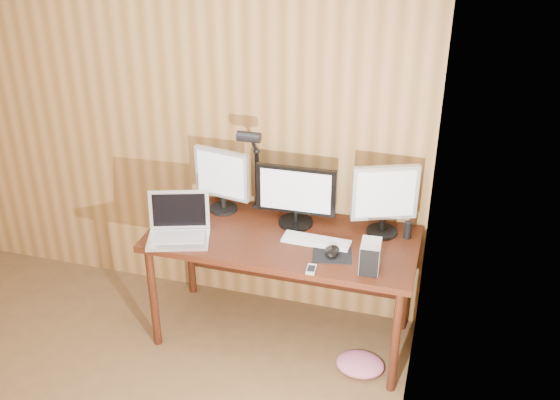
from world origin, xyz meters
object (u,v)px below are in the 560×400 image
at_px(mouse, 332,252).
at_px(laptop, 179,226).
at_px(desk, 285,247).
at_px(speaker, 408,230).
at_px(monitor_center, 296,195).
at_px(monitor_left, 222,179).
at_px(keyboard, 316,241).
at_px(hard_drive, 370,256).
at_px(desk_lamp, 253,158).
at_px(monitor_right, 385,198).
at_px(phone, 311,269).

bearing_deg(mouse, laptop, 159.01).
bearing_deg(desk, speaker, 8.99).
xyz_separation_m(monitor_center, monitor_left, (-0.49, 0.04, 0.03)).
distance_m(monitor_center, keyboard, 0.31).
distance_m(hard_drive, speaker, 0.43).
height_order(monitor_center, hard_drive, monitor_center).
distance_m(monitor_center, speaker, 0.69).
height_order(mouse, desk_lamp, desk_lamp).
height_order(mouse, speaker, speaker).
bearing_deg(desk_lamp, laptop, -126.77).
height_order(monitor_right, mouse, monitor_right).
height_order(mouse, phone, mouse).
relative_size(desk, desk_lamp, 2.61).
relative_size(monitor_left, mouse, 3.50).
relative_size(monitor_center, mouse, 4.10).
bearing_deg(mouse, monitor_left, 133.62).
xyz_separation_m(laptop, phone, (0.84, -0.14, -0.06)).
relative_size(monitor_right, mouse, 3.71).
relative_size(laptop, hard_drive, 2.51).
xyz_separation_m(laptop, desk_lamp, (0.34, 0.39, 0.31)).
height_order(laptop, speaker, laptop).
relative_size(monitor_right, hard_drive, 2.60).
bearing_deg(mouse, keyboard, 113.68).
xyz_separation_m(desk, speaker, (0.72, 0.11, 0.18)).
bearing_deg(mouse, hard_drive, -43.98).
xyz_separation_m(keyboard, phone, (0.04, -0.29, -0.00)).
bearing_deg(monitor_left, laptop, -101.17).
xyz_separation_m(phone, speaker, (0.47, 0.49, 0.05)).
relative_size(monitor_left, hard_drive, 2.46).
bearing_deg(laptop, monitor_center, 9.32).
relative_size(mouse, phone, 1.18).
distance_m(desk, monitor_right, 0.68).
relative_size(keyboard, speaker, 3.78).
relative_size(monitor_right, keyboard, 1.09).
bearing_deg(monitor_left, mouse, -12.92).
bearing_deg(hard_drive, monitor_right, 85.46).
xyz_separation_m(monitor_left, hard_drive, (1.00, -0.41, -0.14)).
bearing_deg(desk_lamp, hard_drive, -24.64).
bearing_deg(laptop, speaker, -3.16).
bearing_deg(keyboard, desk, 159.89).
height_order(monitor_right, hard_drive, monitor_right).
xyz_separation_m(monitor_right, keyboard, (-0.35, -0.21, -0.23)).
relative_size(desk, mouse, 13.43).
bearing_deg(monitor_left, hard_drive, -12.39).
height_order(hard_drive, phone, hard_drive).
bearing_deg(monitor_right, monitor_center, 161.92).
relative_size(desk, monitor_right, 3.62).
xyz_separation_m(keyboard, mouse, (0.12, -0.11, 0.01)).
bearing_deg(monitor_right, laptop, 175.53).
relative_size(monitor_left, monitor_right, 0.94).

